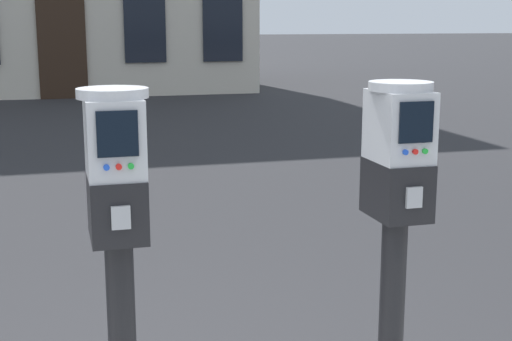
# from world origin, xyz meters

# --- Properties ---
(parking_meter_near_kerb) EXTENTS (0.22, 0.25, 1.32)m
(parking_meter_near_kerb) POSITION_xyz_m (-0.14, -0.14, 1.05)
(parking_meter_near_kerb) COLOR black
(parking_meter_near_kerb) RESTS_ON sidewalk_slab
(parking_meter_twin_adjacent) EXTENTS (0.22, 0.25, 1.31)m
(parking_meter_twin_adjacent) POSITION_xyz_m (0.81, -0.14, 1.05)
(parking_meter_twin_adjacent) COLOR black
(parking_meter_twin_adjacent) RESTS_ON sidewalk_slab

